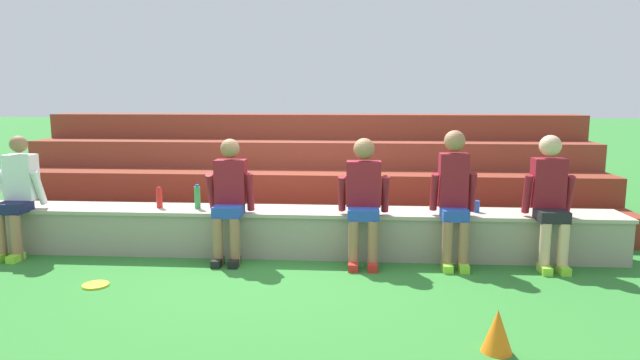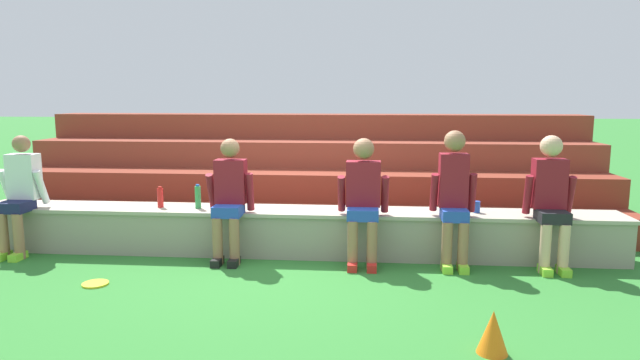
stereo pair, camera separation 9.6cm
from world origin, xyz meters
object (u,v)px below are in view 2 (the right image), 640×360
Objects in this scene: water_bottle_near_left at (198,197)px; frisbee at (95,284)px; person_left_of_center at (229,196)px; person_center at (363,197)px; person_right_of_center at (454,194)px; water_bottle_center_gap at (160,198)px; person_far_left at (20,192)px; sports_cone at (493,332)px; person_far_right at (551,197)px; plastic_cup_left_end at (476,207)px.

water_bottle_near_left is 1.13× the size of frisbee.
person_left_of_center is 0.99× the size of person_center.
person_right_of_center is 5.91× the size of water_bottle_center_gap.
frisbee is (-3.52, -0.95, -0.77)m from person_right_of_center.
person_far_left is 5.31m from sports_cone.
water_bottle_near_left is (-0.44, 0.26, -0.07)m from person_left_of_center.
person_right_of_center is 5.15× the size of water_bottle_near_left.
person_far_right is at bearing 0.57° from person_left_of_center.
person_center is at bearing -165.38° from plastic_cup_left_end.
person_right_of_center reaches higher than plastic_cup_left_end.
person_center reaches higher than water_bottle_center_gap.
sports_cone is at bearing -90.43° from person_right_of_center.
person_left_of_center is at bearing 179.42° from person_center.
plastic_cup_left_end is at bearing 18.00° from frisbee.
person_far_left is 5.18m from plastic_cup_left_end.
person_center is (1.46, -0.01, 0.02)m from person_left_of_center.
water_bottle_near_left is (-3.86, 0.23, -0.10)m from person_far_right.
sports_cone is (4.85, -2.07, -0.56)m from person_far_left.
frisbee is at bearing -99.77° from water_bottle_center_gap.
person_left_of_center is at bearing 139.71° from sports_cone.
person_far_left is 1.80m from frisbee.
person_left_of_center is at bearing -17.32° from water_bottle_center_gap.
person_center is (3.91, -0.04, 0.02)m from person_far_left.
person_far_left is 2.45m from person_left_of_center.
water_bottle_near_left is at bearing 60.99° from frisbee.
person_left_of_center is 0.96× the size of person_far_right.
water_bottle_near_left is 2.18× the size of plastic_cup_left_end.
person_left_of_center is at bearing -173.43° from plastic_cup_left_end.
water_bottle_center_gap is 0.87× the size of water_bottle_near_left.
plastic_cup_left_end is (3.61, 0.03, -0.05)m from water_bottle_center_gap.
person_center reaches higher than plastic_cup_left_end.
person_far_left is 4.32× the size of sports_cone.
person_right_of_center is at bearing 0.51° from person_left_of_center.
sports_cone is at bearing -40.29° from person_left_of_center.
sports_cone is (3.51, -1.11, 0.15)m from frisbee.
person_center is 2.31m from sports_cone.
person_right_of_center is 5.83× the size of frisbee.
water_bottle_center_gap is (-4.31, 0.24, -0.12)m from person_far_right.
person_center is 4.32× the size of sports_cone.
person_left_of_center is 10.44× the size of plastic_cup_left_end.
person_right_of_center is 1.03× the size of person_far_right.
person_center reaches higher than water_bottle_near_left.
plastic_cup_left_end is at bearing 3.14° from person_far_left.
person_left_of_center reaches higher than plastic_cup_left_end.
person_left_of_center reaches higher than water_bottle_near_left.
frisbee is at bearing -139.85° from person_left_of_center.
water_bottle_center_gap reaches higher than sports_cone.
person_left_of_center is 0.93× the size of person_right_of_center.
water_bottle_center_gap is (-2.36, 0.29, -0.10)m from person_center.
sports_cone is at bearing -116.07° from person_far_right.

